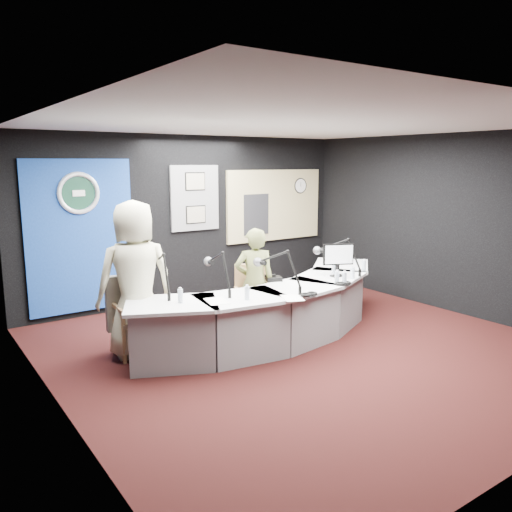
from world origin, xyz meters
TOP-DOWN VIEW (x-y plane):
  - ground at (0.00, 0.00)m, footprint 6.00×6.00m
  - ceiling at (0.00, 0.00)m, footprint 6.00×6.00m
  - wall_back at (0.00, 3.00)m, footprint 6.00×0.02m
  - wall_left at (-3.00, 0.00)m, footprint 0.02×6.00m
  - wall_right at (3.00, 0.00)m, footprint 0.02×6.00m
  - broadcast_desk at (-0.05, 0.55)m, footprint 4.50×1.90m
  - backdrop_panel at (-1.90, 2.97)m, footprint 1.60×0.05m
  - agency_seal at (-1.90, 2.93)m, footprint 0.63×0.07m
  - seal_center at (-1.90, 2.94)m, footprint 0.48×0.01m
  - pinboard at (0.05, 2.97)m, footprint 0.90×0.04m
  - framed_photo_upper at (0.05, 2.94)m, footprint 0.34×0.02m
  - framed_photo_lower at (0.05, 2.94)m, footprint 0.34×0.02m
  - booth_window_frame at (1.75, 2.97)m, footprint 2.12×0.06m
  - booth_glow at (1.75, 2.96)m, footprint 2.00×0.02m
  - equipment_rack at (1.30, 2.94)m, footprint 0.55×0.02m
  - wall_clock at (2.35, 2.94)m, footprint 0.28×0.01m
  - armchair_left at (-1.84, 1.00)m, footprint 0.60×0.60m
  - armchair_right at (-0.25, 0.77)m, footprint 0.79×0.79m
  - draped_jacket at (-1.88, 1.25)m, footprint 0.51×0.14m
  - person_man at (-1.84, 1.00)m, footprint 1.00×0.71m
  - person_woman at (-0.25, 0.77)m, footprint 0.64×0.56m
  - computer_monitor at (0.92, 0.38)m, footprint 0.37×0.19m
  - desk_phone at (0.02, 0.69)m, footprint 0.26×0.23m
  - headphones_near at (0.64, -0.02)m, footprint 0.20×0.20m
  - headphones_far at (-0.11, -0.20)m, footprint 0.19×0.19m
  - paper_stack at (-1.16, 0.22)m, footprint 0.30×0.37m
  - notepad at (-0.35, -0.17)m, footprint 0.32×0.37m
  - boom_mic_a at (-1.56, 0.87)m, footprint 0.22×0.73m
  - boom_mic_b at (-0.93, 0.57)m, footprint 0.18×0.74m
  - boom_mic_c at (-0.28, 0.19)m, footprint 0.35×0.70m
  - boom_mic_d at (1.00, 0.46)m, footprint 0.49×0.61m
  - water_bottles at (-0.02, 0.27)m, footprint 3.09×0.63m

SIDE VIEW (x-z plane):
  - ground at x=0.00m, z-range 0.00..0.00m
  - broadcast_desk at x=-0.05m, z-range 0.00..0.75m
  - armchair_left at x=-1.84m, z-range 0.00..0.99m
  - armchair_right at x=-0.25m, z-range 0.00..1.06m
  - draped_jacket at x=-1.88m, z-range 0.27..0.97m
  - person_woman at x=-0.25m, z-range 0.00..1.49m
  - paper_stack at x=-1.16m, z-range 0.75..0.75m
  - notepad at x=-0.35m, z-range 0.75..0.75m
  - headphones_near at x=0.64m, z-range 0.75..0.78m
  - headphones_far at x=-0.11m, z-range 0.75..0.78m
  - desk_phone at x=0.02m, z-range 0.75..0.80m
  - water_bottles at x=-0.02m, z-range 0.75..0.93m
  - person_man at x=-1.84m, z-range 0.00..1.92m
  - boom_mic_a at x=-1.56m, z-range 0.75..1.35m
  - boom_mic_b at x=-0.93m, z-range 0.75..1.35m
  - boom_mic_c at x=-0.28m, z-range 0.75..1.35m
  - boom_mic_d at x=1.00m, z-range 0.75..1.35m
  - computer_monitor at x=0.92m, z-range 0.93..1.21m
  - backdrop_panel at x=-1.90m, z-range 0.10..2.40m
  - wall_back at x=0.00m, z-range 0.00..2.80m
  - wall_left at x=-3.00m, z-range 0.00..2.80m
  - wall_right at x=3.00m, z-range 0.00..2.80m
  - equipment_rack at x=1.30m, z-range 1.03..1.78m
  - framed_photo_lower at x=0.05m, z-range 1.33..1.60m
  - booth_window_frame at x=1.75m, z-range 0.89..2.21m
  - booth_glow at x=1.75m, z-range 0.95..2.15m
  - pinboard at x=0.05m, z-range 1.20..2.30m
  - agency_seal at x=-1.90m, z-range 1.58..2.21m
  - seal_center at x=-1.90m, z-range 1.66..2.14m
  - wall_clock at x=2.35m, z-range 1.76..2.04m
  - framed_photo_upper at x=0.05m, z-range 1.89..2.17m
  - ceiling at x=0.00m, z-range 2.79..2.81m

